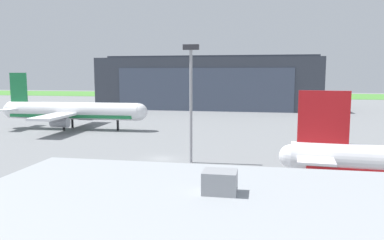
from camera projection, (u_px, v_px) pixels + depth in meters
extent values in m
plane|color=slate|center=(161.00, 159.00, 59.87)|extent=(440.00, 440.00, 0.00)
cube|color=#4A8B37|center=(236.00, 95.00, 234.26)|extent=(440.00, 56.00, 0.08)
cube|color=#383D47|center=(210.00, 83.00, 150.41)|extent=(83.47, 33.60, 19.39)
cube|color=#424C60|center=(203.00, 90.00, 134.11)|extent=(63.43, 0.30, 15.51)
cube|color=#383D47|center=(210.00, 57.00, 149.13)|extent=(83.47, 8.06, 1.20)
sphere|color=silver|center=(291.00, 156.00, 45.25)|extent=(2.82, 2.82, 2.82)
cube|color=red|center=(323.00, 117.00, 43.74)|extent=(5.80, 0.82, 6.15)
cube|color=silver|center=(315.00, 159.00, 41.91)|extent=(4.37, 5.34, 0.28)
cube|color=silver|center=(313.00, 150.00, 47.15)|extent=(4.37, 5.34, 0.28)
cylinder|color=white|center=(73.00, 111.00, 90.58)|extent=(33.39, 5.13, 4.16)
sphere|color=white|center=(139.00, 112.00, 88.03)|extent=(4.00, 4.00, 4.00)
sphere|color=white|center=(10.00, 110.00, 93.12)|extent=(3.25, 3.25, 3.25)
cube|color=#1E7A42|center=(73.00, 115.00, 90.72)|extent=(30.73, 5.10, 0.73)
cube|color=#1E7A42|center=(19.00, 87.00, 92.01)|extent=(4.34, 0.53, 7.08)
cube|color=white|center=(9.00, 109.00, 89.71)|extent=(3.16, 5.91, 0.28)
cube|color=white|center=(25.00, 107.00, 95.81)|extent=(3.16, 5.91, 0.28)
cube|color=white|center=(54.00, 116.00, 83.19)|extent=(5.71, 13.27, 0.56)
cube|color=white|center=(84.00, 110.00, 98.29)|extent=(5.71, 13.27, 0.56)
cylinder|color=gray|center=(60.00, 122.00, 84.28)|extent=(4.02, 2.40, 2.29)
cylinder|color=gray|center=(85.00, 116.00, 97.32)|extent=(4.02, 2.40, 2.29)
cylinder|color=black|center=(118.00, 125.00, 89.26)|extent=(0.56, 0.56, 2.50)
cylinder|color=black|center=(64.00, 125.00, 89.05)|extent=(0.56, 0.56, 2.50)
cylinder|color=black|center=(72.00, 123.00, 93.34)|extent=(0.56, 0.56, 2.50)
cube|color=gray|center=(220.00, 182.00, 20.01)|extent=(1.82, 1.52, 1.21)
cylinder|color=#99999E|center=(191.00, 107.00, 56.32)|extent=(0.44, 0.44, 17.05)
cube|color=#333338|center=(191.00, 47.00, 55.21)|extent=(2.40, 0.50, 0.80)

